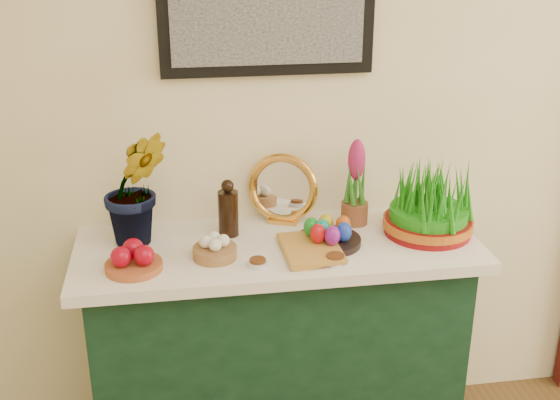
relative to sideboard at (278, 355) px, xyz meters
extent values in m
cube|color=#FFF2BF|center=(0.49, 0.25, 0.93)|extent=(4.00, 0.04, 2.70)
cube|color=#153B23|center=(0.00, 0.00, 0.00)|extent=(1.30, 0.45, 0.85)
cube|color=white|center=(0.00, 0.00, 0.45)|extent=(1.40, 0.55, 0.04)
imported|color=#317F24|center=(-0.47, 0.08, 0.73)|extent=(0.30, 0.27, 0.54)
cylinder|color=#A75128|center=(-0.49, -0.13, 0.48)|extent=(0.21, 0.21, 0.03)
cylinder|color=#A66D43|center=(-0.22, -0.08, 0.48)|extent=(0.17, 0.17, 0.04)
cylinder|color=black|center=(-0.16, 0.09, 0.55)|extent=(0.07, 0.07, 0.16)
sphere|color=black|center=(-0.16, 0.09, 0.65)|extent=(0.05, 0.05, 0.05)
cube|color=gold|center=(0.05, 0.16, 0.47)|extent=(0.12, 0.09, 0.02)
torus|color=gold|center=(0.05, 0.18, 0.60)|extent=(0.27, 0.15, 0.26)
cylinder|color=silver|center=(0.05, 0.17, 0.60)|extent=(0.20, 0.10, 0.20)
imported|color=gold|center=(0.00, -0.10, 0.48)|extent=(0.18, 0.26, 0.03)
cylinder|color=silver|center=(-0.09, -0.17, 0.47)|extent=(0.07, 0.07, 0.02)
cylinder|color=#592D14|center=(-0.09, -0.17, 0.49)|extent=(0.05, 0.05, 0.01)
cylinder|color=silver|center=(0.16, -0.18, 0.47)|extent=(0.07, 0.07, 0.02)
cylinder|color=#592D14|center=(0.16, -0.18, 0.49)|extent=(0.06, 0.06, 0.01)
cylinder|color=black|center=(0.17, -0.04, 0.48)|extent=(0.29, 0.29, 0.02)
ellipsoid|color=red|center=(0.13, -0.07, 0.52)|extent=(0.05, 0.05, 0.07)
ellipsoid|color=#1939B2|center=(0.22, -0.07, 0.52)|extent=(0.05, 0.05, 0.07)
ellipsoid|color=gold|center=(0.17, 0.01, 0.52)|extent=(0.05, 0.05, 0.07)
ellipsoid|color=#188525|center=(0.12, -0.02, 0.52)|extent=(0.05, 0.05, 0.07)
ellipsoid|color=#C34F17|center=(0.23, -0.02, 0.52)|extent=(0.05, 0.05, 0.07)
ellipsoid|color=#87198E|center=(0.17, -0.09, 0.52)|extent=(0.05, 0.05, 0.07)
ellipsoid|color=#0C9784|center=(0.15, -0.04, 0.52)|extent=(0.05, 0.05, 0.07)
cylinder|color=brown|center=(0.30, 0.12, 0.51)|extent=(0.10, 0.10, 0.08)
ellipsoid|color=#C12675|center=(0.30, 0.12, 0.71)|extent=(0.06, 0.06, 0.15)
cylinder|color=maroon|center=(0.54, 0.00, 0.49)|extent=(0.31, 0.31, 0.06)
cylinder|color=#9D1F0F|center=(0.54, 0.00, 0.50)|extent=(0.32, 0.32, 0.03)
camera|label=1|loc=(-0.33, -2.18, 1.53)|focal=45.00mm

